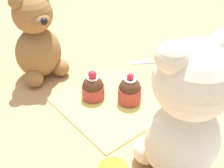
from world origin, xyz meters
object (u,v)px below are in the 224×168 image
(cupcake_near_cream_bear, at_px, (130,90))
(teddy_bear_tan, at_px, (37,40))
(teaspoon, at_px, (152,62))
(teddy_bear_cream, at_px, (186,113))
(cupcake_near_tan_bear, at_px, (93,88))

(cupcake_near_cream_bear, bearing_deg, teddy_bear_tan, -66.70)
(teaspoon, bearing_deg, teddy_bear_tan, -172.35)
(cupcake_near_cream_bear, bearing_deg, teddy_bear_cream, 72.59)
(cupcake_near_cream_bear, xyz_separation_m, teaspoon, (-0.16, -0.09, -0.03))
(cupcake_near_cream_bear, height_order, teaspoon, cupcake_near_cream_bear)
(teddy_bear_cream, bearing_deg, cupcake_near_tan_bear, -74.93)
(cupcake_near_tan_bear, bearing_deg, teddy_bear_cream, 88.73)
(teddy_bear_cream, distance_m, cupcake_near_tan_bear, 0.27)
(cupcake_near_tan_bear, xyz_separation_m, teaspoon, (-0.22, -0.02, -0.03))
(teddy_bear_tan, bearing_deg, teddy_bear_cream, -84.65)
(teddy_bear_cream, height_order, cupcake_near_tan_bear, teddy_bear_cream)
(teddy_bear_tan, xyz_separation_m, teaspoon, (-0.26, 0.14, -0.10))
(cupcake_near_cream_bear, distance_m, teaspoon, 0.19)
(teddy_bear_cream, xyz_separation_m, cupcake_near_tan_bear, (-0.01, -0.26, -0.10))
(teddy_bear_tan, xyz_separation_m, cupcake_near_tan_bear, (-0.04, 0.16, -0.07))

